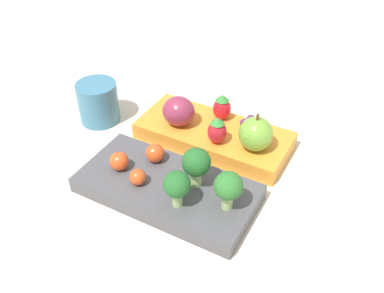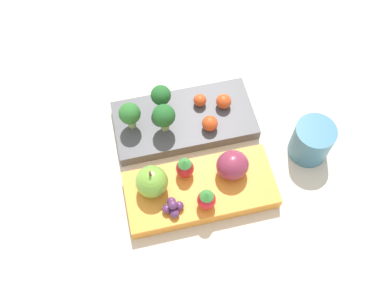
# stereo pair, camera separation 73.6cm
# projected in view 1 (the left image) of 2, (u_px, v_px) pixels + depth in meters

# --- Properties ---
(ground_plane) EXTENTS (4.00, 4.00, 0.00)m
(ground_plane) POSITION_uv_depth(u_px,v_px,m) (196.00, 166.00, 0.59)
(ground_plane) COLOR beige
(bento_box_savoury) EXTENTS (0.23, 0.12, 0.02)m
(bento_box_savoury) POSITION_uv_depth(u_px,v_px,m) (167.00, 188.00, 0.54)
(bento_box_savoury) COLOR #4C4C51
(bento_box_savoury) RESTS_ON ground_plane
(bento_box_fruit) EXTENTS (0.23, 0.11, 0.02)m
(bento_box_fruit) POSITION_uv_depth(u_px,v_px,m) (213.00, 135.00, 0.62)
(bento_box_fruit) COLOR orange
(bento_box_fruit) RESTS_ON ground_plane
(broccoli_floret_0) EXTENTS (0.03, 0.03, 0.05)m
(broccoli_floret_0) POSITION_uv_depth(u_px,v_px,m) (177.00, 185.00, 0.48)
(broccoli_floret_0) COLOR #93B770
(broccoli_floret_0) RESTS_ON bento_box_savoury
(broccoli_floret_1) EXTENTS (0.03, 0.03, 0.05)m
(broccoli_floret_1) POSITION_uv_depth(u_px,v_px,m) (228.00, 187.00, 0.48)
(broccoli_floret_1) COLOR #93B770
(broccoli_floret_1) RESTS_ON bento_box_savoury
(broccoli_floret_2) EXTENTS (0.04, 0.04, 0.05)m
(broccoli_floret_2) POSITION_uv_depth(u_px,v_px,m) (196.00, 164.00, 0.51)
(broccoli_floret_2) COLOR #93B770
(broccoli_floret_2) RESTS_ON bento_box_savoury
(cherry_tomato_0) EXTENTS (0.03, 0.03, 0.03)m
(cherry_tomato_0) POSITION_uv_depth(u_px,v_px,m) (155.00, 153.00, 0.56)
(cherry_tomato_0) COLOR #DB4C1E
(cherry_tomato_0) RESTS_ON bento_box_savoury
(cherry_tomato_1) EXTENTS (0.02, 0.02, 0.02)m
(cherry_tomato_1) POSITION_uv_depth(u_px,v_px,m) (138.00, 177.00, 0.53)
(cherry_tomato_1) COLOR #DB4C1E
(cherry_tomato_1) RESTS_ON bento_box_savoury
(cherry_tomato_2) EXTENTS (0.02, 0.02, 0.02)m
(cherry_tomato_2) POSITION_uv_depth(u_px,v_px,m) (119.00, 161.00, 0.55)
(cherry_tomato_2) COLOR #DB4C1E
(cherry_tomato_2) RESTS_ON bento_box_savoury
(apple) EXTENTS (0.05, 0.05, 0.05)m
(apple) POSITION_uv_depth(u_px,v_px,m) (256.00, 134.00, 0.57)
(apple) COLOR #70A838
(apple) RESTS_ON bento_box_fruit
(strawberry_0) EXTENTS (0.03, 0.03, 0.04)m
(strawberry_0) POSITION_uv_depth(u_px,v_px,m) (217.00, 131.00, 0.58)
(strawberry_0) COLOR red
(strawberry_0) RESTS_ON bento_box_fruit
(strawberry_1) EXTENTS (0.03, 0.03, 0.04)m
(strawberry_1) POSITION_uv_depth(u_px,v_px,m) (224.00, 108.00, 0.62)
(strawberry_1) COLOR red
(strawberry_1) RESTS_ON bento_box_fruit
(plum) EXTENTS (0.05, 0.04, 0.04)m
(plum) POSITION_uv_depth(u_px,v_px,m) (179.00, 111.00, 0.61)
(plum) COLOR #892D47
(plum) RESTS_ON bento_box_fruit
(grape_cluster) EXTENTS (0.03, 0.03, 0.02)m
(grape_cluster) POSITION_uv_depth(u_px,v_px,m) (251.00, 124.00, 0.61)
(grape_cluster) COLOR #562D5B
(grape_cluster) RESTS_ON bento_box_fruit
(drinking_cup) EXTENTS (0.06, 0.06, 0.06)m
(drinking_cup) POSITION_uv_depth(u_px,v_px,m) (98.00, 102.00, 0.66)
(drinking_cup) COLOR teal
(drinking_cup) RESTS_ON ground_plane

